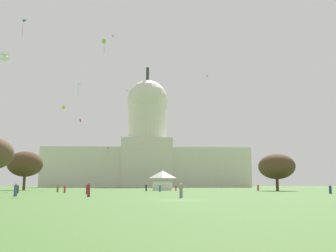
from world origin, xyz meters
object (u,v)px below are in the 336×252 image
Objects in this scene: person_red_near_tree_west at (176,188)px; person_black_back_center at (146,188)px; person_red_front_left at (65,189)px; kite_magenta_mid at (80,120)px; person_maroon_near_tree_east at (87,189)px; kite_cyan_high at (78,86)px; person_red_back_right at (258,188)px; person_maroon_mid_right at (89,191)px; kite_violet_high at (114,37)px; kite_pink_high at (207,76)px; kite_green_mid at (128,92)px; person_teal_front_center at (160,188)px; kite_blue_high at (22,22)px; person_navy_front_right at (330,190)px; person_olive_edge_east at (58,188)px; kite_yellow_mid at (64,107)px; event_tent at (163,180)px; kite_red_mid at (142,144)px; tree_west_near at (25,164)px; person_black_back_left at (18,189)px; kite_white_mid at (5,56)px; person_grey_near_tent at (181,191)px; person_denim_edge_west at (16,191)px; kite_black_mid at (108,149)px; capitol_building at (147,152)px; kite_lime_mid at (104,41)px; kite_gold_low at (110,153)px.

person_black_back_center reaches higher than person_red_near_tree_west.
kite_magenta_mid reaches higher than person_red_front_left.
person_maroon_near_tree_east is 1.02× the size of person_black_back_center.
person_red_back_right is at bearing -25.26° from kite_cyan_high.
kite_violet_high is at bearing 28.94° from person_maroon_mid_right.
kite_green_mid is at bearing 90.04° from kite_pink_high.
kite_violet_high reaches higher than person_teal_front_center.
person_red_front_left is 24.13m from person_black_back_center.
person_navy_front_right is at bearing 27.84° from kite_blue_high.
person_olive_edge_east is at bearing 106.73° from person_red_front_left.
person_red_near_tree_west is at bearing -11.00° from kite_yellow_mid.
person_black_back_center is 112.46m from kite_pink_high.
person_olive_edge_east is at bearing 51.03° from person_red_back_right.
event_tent reaches higher than person_maroon_mid_right.
kite_yellow_mid reaches higher than kite_red_mid.
kite_yellow_mid is at bearing 153.41° from person_black_back_center.
person_black_back_left is (12.12, -42.99, -6.70)m from tree_west_near.
kite_cyan_high is at bearing -0.77° from person_red_back_right.
event_tent is 52.18m from kite_white_mid.
person_navy_front_right is at bearing 170.75° from person_grey_near_tent.
person_grey_near_tent is at bearing -66.08° from kite_cyan_high.
event_tent is 56.27m from person_denim_edge_west.
kite_blue_high is at bearing -28.93° from person_navy_front_right.
person_grey_near_tent reaches higher than person_black_back_left.
tree_west_near is 7.04× the size of person_black_back_left.
person_navy_front_right is 0.90× the size of person_grey_near_tent.
person_navy_front_right is 0.84× the size of kite_green_mid.
person_olive_edge_east is (-49.52, 15.09, 0.09)m from person_navy_front_right.
kite_white_mid is 28.65m from kite_blue_high.
kite_black_mid is at bearing -99.74° from person_teal_front_center.
person_red_near_tree_west is 0.64× the size of kite_red_mid.
kite_violet_high reaches higher than kite_blue_high.
person_red_back_right is (28.10, -121.01, -19.12)m from capitol_building.
person_red_front_left is 0.90× the size of person_black_back_center.
kite_green_mid reaches higher than person_red_front_left.
person_navy_front_right is 1.04× the size of kite_magenta_mid.
kite_pink_high is at bearing 11.12° from person_maroon_mid_right.
kite_white_mid is (-28.64, -17.99, 23.60)m from person_teal_front_center.
event_tent is at bearing -134.73° from person_grey_near_tent.
person_maroon_near_tree_east reaches higher than person_black_back_left.
kite_green_mid is (13.03, 19.27, 25.08)m from person_olive_edge_east.
kite_lime_mid is (15.38, -61.29, -7.51)m from kite_cyan_high.
kite_pink_high is (23.01, 88.94, 55.12)m from person_red_near_tree_west.
kite_gold_low reaches higher than person_grey_near_tent.
person_black_back_left is at bearing -86.14° from kite_magenta_mid.
kite_violet_high is (-17.14, 9.91, 43.37)m from person_red_near_tree_west.
tree_west_near is at bearing 88.10° from kite_gold_low.
kite_magenta_mid is at bearing 34.47° from kite_green_mid.
capitol_building is at bearing -34.61° from person_red_near_tree_west.
kite_gold_low is 59.79m from kite_violet_high.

